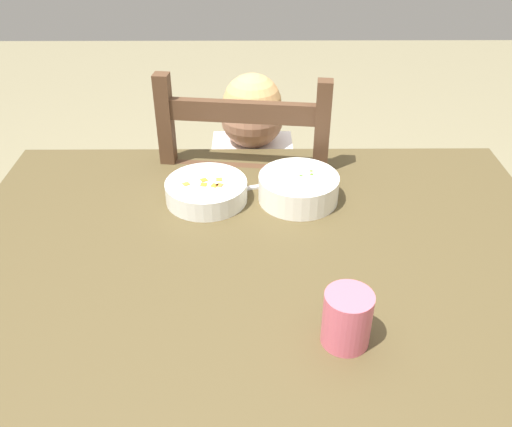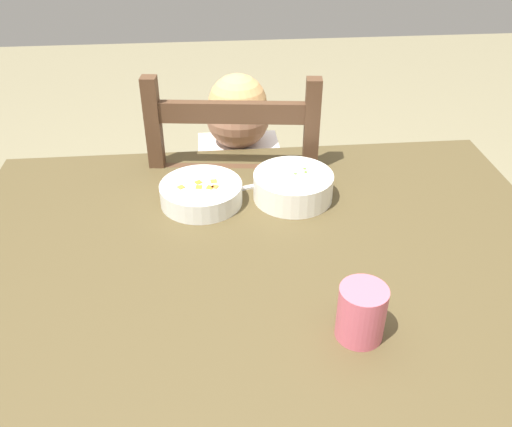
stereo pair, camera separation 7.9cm
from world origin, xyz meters
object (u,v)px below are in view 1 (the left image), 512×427
object	(u,v)px
dining_table	(260,293)
dining_chair	(250,232)
drinking_cup	(347,319)
child_figure	(252,187)
bowl_of_peas	(299,187)
spoon	(233,190)
bowl_of_carrots	(206,190)

from	to	relation	value
dining_table	dining_chair	world-z (taller)	dining_chair
drinking_cup	child_figure	bearing A→B (deg)	101.63
child_figure	drinking_cup	distance (m)	0.76
child_figure	bowl_of_peas	world-z (taller)	child_figure
dining_table	spoon	bearing A→B (deg)	105.07
bowl_of_peas	bowl_of_carrots	xyz separation A→B (m)	(-0.21, -0.00, -0.01)
bowl_of_peas	spoon	world-z (taller)	bowl_of_peas
bowl_of_carrots	child_figure	bearing A→B (deg)	70.63
bowl_of_carrots	dining_chair	bearing A→B (deg)	71.89
spoon	bowl_of_carrots	bearing A→B (deg)	-148.63
dining_chair	bowl_of_peas	distance (m)	0.46
spoon	bowl_of_peas	bearing A→B (deg)	-13.15
child_figure	bowl_of_carrots	bearing A→B (deg)	-109.37
dining_chair	bowl_of_carrots	xyz separation A→B (m)	(-0.10, -0.29, 0.33)
dining_chair	bowl_of_carrots	size ratio (longest dim) A/B	5.39
dining_table	bowl_of_carrots	bearing A→B (deg)	121.89
bowl_of_peas	child_figure	bearing A→B (deg)	109.38
bowl_of_carrots	drinking_cup	bearing A→B (deg)	-59.55
dining_table	drinking_cup	world-z (taller)	drinking_cup
bowl_of_peas	dining_chair	bearing A→B (deg)	110.44
dining_table	dining_chair	distance (m)	0.52
bowl_of_peas	drinking_cup	size ratio (longest dim) A/B	1.86
bowl_of_carrots	bowl_of_peas	bearing A→B (deg)	0.01
child_figure	bowl_of_carrots	distance (m)	0.35
bowl_of_peas	drinking_cup	bearing A→B (deg)	-83.95
child_figure	bowl_of_carrots	xyz separation A→B (m)	(-0.10, -0.29, 0.17)
bowl_of_peas	drinking_cup	xyz separation A→B (m)	(0.05, -0.43, 0.02)
child_figure	spoon	world-z (taller)	child_figure
dining_table	spoon	xyz separation A→B (m)	(-0.06, 0.22, 0.12)
bowl_of_peas	spoon	distance (m)	0.16
drinking_cup	spoon	bearing A→B (deg)	112.78
dining_chair	bowl_of_carrots	bearing A→B (deg)	-108.11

